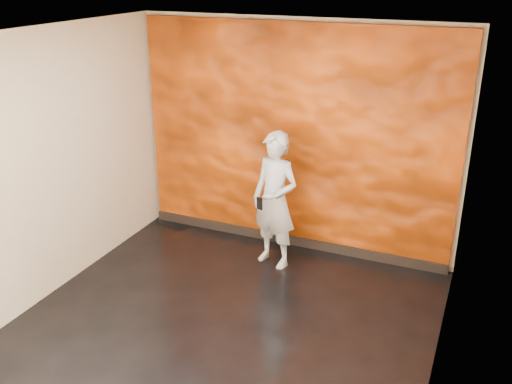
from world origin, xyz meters
The scene contains 5 objects.
room centered at (0.00, 0.00, 1.40)m, with size 4.02×4.02×2.81m.
feature_wall centered at (0.00, 1.96, 1.38)m, with size 3.90×0.06×2.75m, color #FF5D0B.
baseboard centered at (0.00, 1.92, 0.06)m, with size 3.90×0.04×0.12m, color black.
man centered at (-0.01, 1.39, 0.81)m, with size 0.59×0.39×1.62m, color #92959F.
phone centered at (-0.10, 1.15, 0.85)m, with size 0.08×0.02×0.14m, color black.
Camera 1 is at (2.19, -4.25, 3.37)m, focal length 40.00 mm.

